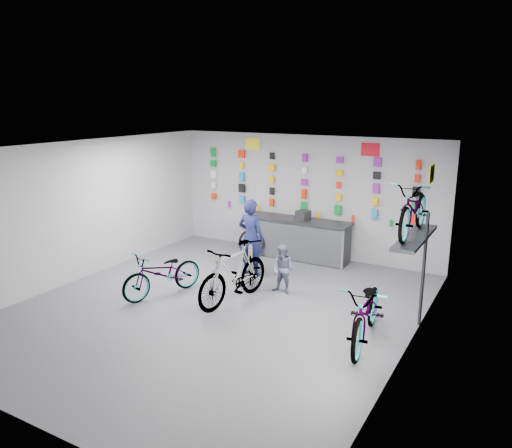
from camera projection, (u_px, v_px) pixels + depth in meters
The scene contains 21 objects.
floor at pixel (216, 308), 9.42m from camera, with size 8.00×8.00×0.00m, color #4C4C50.
ceiling at pixel (213, 148), 8.69m from camera, with size 8.00×8.00×0.00m, color white.
wall_back at pixel (305, 196), 12.43m from camera, with size 7.00×7.00×0.00m, color #B2B2B4.
wall_front at pixel (17, 310), 5.68m from camera, with size 7.00×7.00×0.00m, color #B2B2B4.
wall_left at pixel (80, 211), 10.73m from camera, with size 8.00×8.00×0.00m, color #B2B2B4.
wall_right at pixel (411, 261), 7.38m from camera, with size 8.00×8.00×0.00m, color #B2B2B4.
counter at pixel (296, 239), 12.29m from camera, with size 2.70×0.66×1.00m.
merch_wall at pixel (307, 185), 12.27m from camera, with size 5.57×0.08×1.57m.
wall_bracket at pixel (417, 242), 8.48m from camera, with size 0.39×1.90×2.00m.
sign_left at pixel (252, 144), 12.83m from camera, with size 0.42×0.02×0.30m, color #FFFD23.
sign_right at pixel (370, 150), 11.35m from camera, with size 0.42×0.02×0.30m, color red.
sign_side at pixel (432, 174), 8.12m from camera, with size 0.02×0.40×0.30m, color #FFFD23.
bike_left at pixel (163, 273), 9.93m from camera, with size 0.62×1.77×0.93m, color gray.
bike_center at pixel (234, 273), 9.56m from camera, with size 0.55×1.96×1.18m, color gray.
bike_right at pixel (367, 311), 7.97m from camera, with size 0.71×2.04×1.07m, color gray.
bike_service at pixel (250, 255), 10.96m from camera, with size 0.47×1.67×1.00m, color gray.
bike_wall at pixel (415, 208), 8.38m from camera, with size 0.63×1.80×0.95m, color gray.
clerk at pixel (251, 237), 11.04m from camera, with size 0.63×0.41×1.73m, color #181D4A.
customer at pixel (283, 269), 10.03m from camera, with size 0.49×0.38×1.01m, color slate.
spare_wheel at pixel (252, 243), 12.52m from camera, with size 0.73×0.35×0.70m.
register at pixel (303, 215), 12.07m from camera, with size 0.28×0.30×0.22m, color black.
Camera 1 is at (4.97, -7.24, 3.82)m, focal length 35.00 mm.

